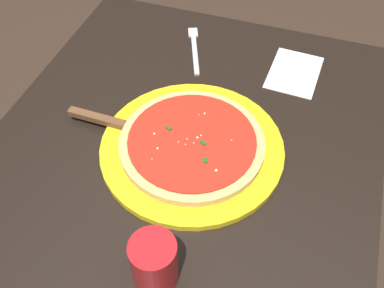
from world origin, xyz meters
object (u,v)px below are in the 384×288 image
(pizza, at_px, (192,143))
(cup_tall_drink, at_px, (154,262))
(pizza_server, at_px, (114,123))
(fork, at_px, (194,47))
(serving_plate, at_px, (192,148))
(napkin_folded_right, at_px, (294,72))

(pizza, relative_size, cup_tall_drink, 2.93)
(pizza_server, distance_m, fork, 0.33)
(serving_plate, bearing_deg, pizza, -171.56)
(serving_plate, relative_size, fork, 2.07)
(pizza, relative_size, napkin_folded_right, 1.84)
(serving_plate, height_order, pizza, pizza)
(serving_plate, distance_m, napkin_folded_right, 0.34)
(napkin_folded_right, bearing_deg, serving_plate, 153.14)
(pizza_server, xyz_separation_m, napkin_folded_right, (0.30, -0.33, -0.02))
(serving_plate, relative_size, napkin_folded_right, 2.35)
(pizza_server, bearing_deg, napkin_folded_right, -47.08)
(pizza, height_order, fork, pizza)
(cup_tall_drink, relative_size, napkin_folded_right, 0.63)
(pizza_server, height_order, fork, pizza_server)
(serving_plate, xyz_separation_m, fork, (0.32, 0.10, -0.00))
(pizza, relative_size, pizza_server, 1.32)
(pizza, height_order, cup_tall_drink, cup_tall_drink)
(pizza_server, xyz_separation_m, fork, (0.32, -0.07, -0.02))
(pizza, height_order, napkin_folded_right, pizza)
(pizza, xyz_separation_m, cup_tall_drink, (-0.27, -0.03, 0.03))
(serving_plate, height_order, pizza_server, pizza_server)
(serving_plate, xyz_separation_m, pizza, (-0.00, -0.00, 0.02))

